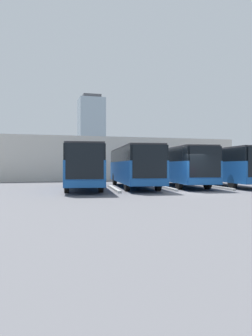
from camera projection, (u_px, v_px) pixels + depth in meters
ground_plane at (192, 193)px, 20.73m from camera, size 600.00×600.00×0.00m
bus_0 at (225, 165)px, 27.94m from camera, size 3.95×11.98×3.14m
curb_divider_0 at (214, 187)px, 25.72m from camera, size 1.09×6.56×0.15m
bus_1 at (178, 165)px, 27.37m from camera, size 3.95×11.98×3.14m
curb_divider_1 at (164, 187)px, 25.16m from camera, size 1.09×6.56×0.15m
bus_2 at (134, 165)px, 25.84m from camera, size 3.95×11.98×3.14m
curb_divider_2 at (114, 189)px, 23.62m from camera, size 1.09×6.56×0.15m
bus_3 at (83, 165)px, 24.45m from camera, size 3.95×11.98×3.14m
station_building at (110, 159)px, 42.39m from camera, size 29.42×12.70×5.07m
office_tower at (91, 133)px, 221.27m from camera, size 16.81×16.81×49.40m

